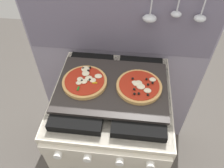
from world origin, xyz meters
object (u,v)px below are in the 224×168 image
object	(u,v)px
stove	(112,134)
baking_tray	(112,86)
pizza_left	(85,81)
pizza_right	(139,87)

from	to	relation	value
stove	baking_tray	size ratio (longest dim) A/B	1.67
stove	pizza_left	world-z (taller)	pizza_left
pizza_left	pizza_right	distance (m)	0.27
stove	baking_tray	xyz separation A→B (m)	(0.00, 0.00, 0.46)
stove	pizza_right	bearing A→B (deg)	-1.08
baking_tray	pizza_right	bearing A→B (deg)	-1.79
stove	pizza_right	xyz separation A→B (m)	(0.13, -0.00, 0.48)
pizza_left	stove	bearing A→B (deg)	-2.70
baking_tray	pizza_left	world-z (taller)	pizza_left
stove	pizza_right	distance (m)	0.50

